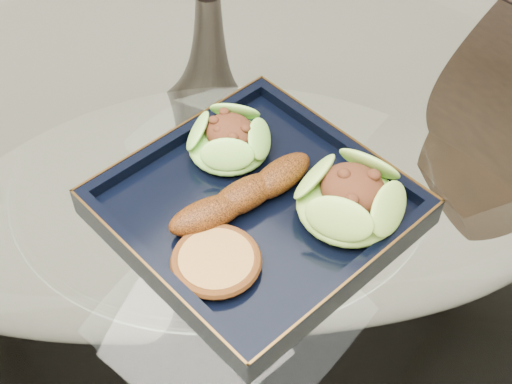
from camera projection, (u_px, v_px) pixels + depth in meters
The scene contains 7 objects.
dining_table at pixel (228, 286), 0.89m from camera, with size 1.13×1.13×0.77m.
dining_chair at pixel (512, 151), 1.17m from camera, with size 0.41×0.41×0.92m.
navy_plate at pixel (256, 211), 0.74m from camera, with size 0.27×0.27×0.02m, color black.
lettuce_wrap_left at pixel (229, 142), 0.77m from camera, with size 0.09×0.09×0.03m, color #61AD32.
lettuce_wrap_right at pixel (350, 201), 0.71m from camera, with size 0.11×0.11×0.04m, color olive.
roasted_plantain at pixel (245, 195), 0.72m from camera, with size 0.16×0.03×0.03m, color #632D0A.
crumb_patty at pixel (216, 262), 0.68m from camera, with size 0.08×0.08×0.01m, color #AD7639.
Camera 1 is at (0.35, -0.36, 1.34)m, focal length 50.00 mm.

